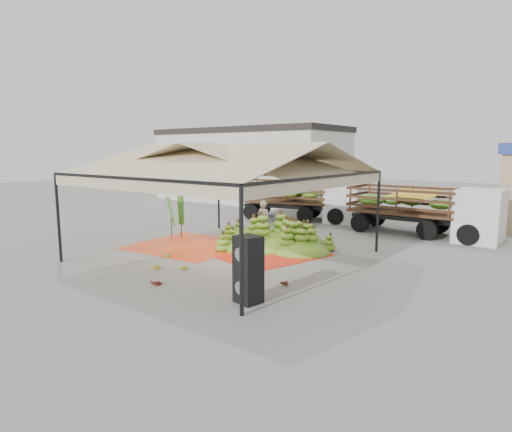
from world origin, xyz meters
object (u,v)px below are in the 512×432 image
Objects in this scene: truck_left at (305,195)px; speaker_stack at (248,269)px; vendor at (264,221)px; banana_heap at (273,232)px; truck_right at (429,206)px.

speaker_stack is at bearing -81.57° from truck_left.
vendor is 0.26× the size of truck_left.
truck_left reaches higher than speaker_stack.
truck_right is (4.24, 5.91, 0.75)m from banana_heap.
banana_heap is at bearing 130.90° from speaker_stack.
speaker_stack is at bearing -94.66° from truck_right.
vendor reaches higher than speaker_stack.
vendor is (-4.07, 6.16, 0.01)m from speaker_stack.
vendor is (-0.89, 0.56, 0.27)m from banana_heap.
truck_left is (-5.63, 12.08, 0.50)m from speaker_stack.
truck_left reaches higher than vendor.
banana_heap is 6.97m from truck_left.
truck_left reaches higher than truck_right.
banana_heap is 1.08m from vendor.
banana_heap is 6.45m from speaker_stack.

